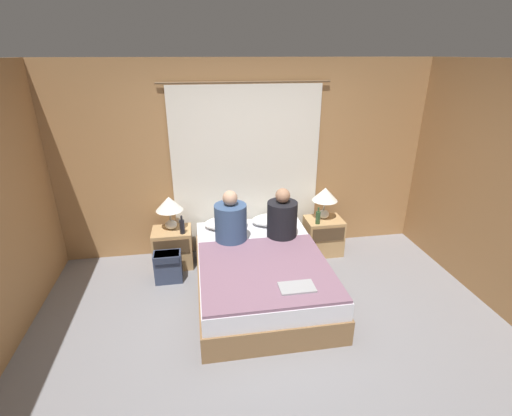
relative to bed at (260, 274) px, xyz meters
name	(u,v)px	position (x,y,z in m)	size (l,w,h in m)	color
ground_plane	(274,336)	(0.00, -0.76, -0.23)	(16.00, 16.00, 0.00)	gray
wall_back	(246,160)	(0.00, 1.12, 1.02)	(4.91, 0.06, 2.50)	#A37547
curtain_panel	(247,172)	(0.00, 1.06, 0.89)	(2.10, 0.02, 2.23)	silver
bed	(260,274)	(0.00, 0.00, 0.00)	(1.41, 2.01, 0.46)	olive
nightstand_left	(173,247)	(-1.00, 0.75, 0.02)	(0.48, 0.40, 0.49)	tan
nightstand_right	(323,236)	(1.00, 0.75, 0.02)	(0.48, 0.40, 0.49)	tan
lamp_left	(169,206)	(-1.00, 0.80, 0.58)	(0.34, 0.34, 0.43)	silver
lamp_right	(325,196)	(1.00, 0.80, 0.58)	(0.34, 0.34, 0.43)	silver
pillow_left	(226,223)	(-0.31, 0.79, 0.29)	(0.57, 0.35, 0.12)	white
pillow_right	(273,220)	(0.31, 0.79, 0.29)	(0.57, 0.35, 0.12)	white
blanket_on_bed	(266,269)	(0.00, -0.31, 0.25)	(1.35, 1.34, 0.03)	slate
person_left_in_bed	(231,222)	(-0.28, 0.40, 0.49)	(0.38, 0.38, 0.64)	#38517A
person_right_in_bed	(282,218)	(0.33, 0.40, 0.49)	(0.36, 0.36, 0.63)	black
beer_bottle_on_left_stand	(182,226)	(-0.86, 0.64, 0.36)	(0.06, 0.06, 0.23)	black
beer_bottle_on_right_stand	(318,217)	(0.87, 0.64, 0.35)	(0.06, 0.06, 0.23)	#2D4C28
laptop_on_bed	(297,287)	(0.22, -0.70, 0.27)	(0.34, 0.20, 0.02)	#9EA0A5
backpack_on_floor	(168,265)	(-1.05, 0.38, -0.01)	(0.32, 0.21, 0.38)	#333D56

